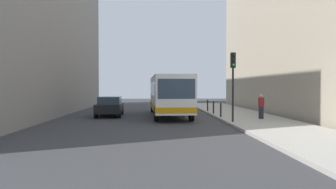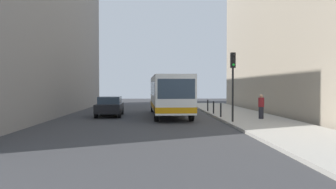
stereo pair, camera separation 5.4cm
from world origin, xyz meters
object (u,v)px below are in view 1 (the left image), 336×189
bollard_mid (213,107)px  bollard_far (208,105)px  pedestrian_near_signal (261,107)px  car_beside_bus (110,106)px  traffic_light (233,74)px  bollard_near (221,110)px  bus (169,93)px

bollard_mid → bollard_far: bearing=90.0°
bollard_mid → pedestrian_near_signal: bearing=-61.4°
bollard_mid → car_beside_bus: bearing=-178.2°
traffic_light → bollard_mid: traffic_light is taller
bollard_near → pedestrian_near_signal: (2.35, -1.45, 0.31)m
pedestrian_near_signal → bollard_far: bearing=76.7°
bus → bollard_mid: bus is taller
traffic_light → bollard_far: size_ratio=4.32×
bus → bollard_near: (3.45, -2.70, -1.10)m
bollard_near → bollard_far: (0.00, 5.72, 0.00)m
traffic_light → bollard_far: bearing=90.6°
bus → traffic_light: 6.95m
traffic_light → bollard_near: traffic_light is taller
bus → pedestrian_near_signal: bus is taller
bollard_mid → traffic_light: bearing=-89.0°
bus → bollard_near: bus is taller
bus → pedestrian_near_signal: bearing=142.4°
bollard_far → pedestrian_near_signal: pedestrian_near_signal is taller
traffic_light → bollard_far: traffic_light is taller
traffic_light → pedestrian_near_signal: traffic_light is taller
bollard_far → bollard_mid: bearing=-90.0°
bus → bollard_near: bearing=139.9°
bollard_mid → bollard_far: 2.86m
car_beside_bus → bollard_mid: car_beside_bus is taller
car_beside_bus → bollard_mid: 7.93m
traffic_light → bollard_mid: size_ratio=4.32×
car_beside_bus → bollard_far: bearing=-160.1°
pedestrian_near_signal → traffic_light: bearing=-174.4°
bollard_near → bollard_far: bearing=90.0°
bollard_mid → bus: bearing=-177.3°
bus → bollard_mid: 3.63m
car_beside_bus → bollard_far: 8.51m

